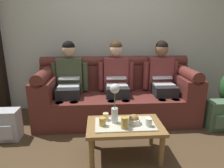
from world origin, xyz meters
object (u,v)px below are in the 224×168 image
object	(u,v)px
person_left	(69,79)
snack_bowl	(134,120)
flower_vase	(115,101)
backpack_left	(8,125)
backpack_right	(218,115)
cup_near_left	(124,123)
couch	(116,96)
coffee_table	(125,129)
person_right	(162,77)
cup_near_right	(102,122)
person_middle	(116,78)
cup_far_center	(106,117)
cup_far_left	(149,122)

from	to	relation	value
person_left	snack_bowl	bearing A→B (deg)	-51.82
flower_vase	backpack_left	bearing A→B (deg)	162.23
flower_vase	backpack_right	world-z (taller)	flower_vase
person_left	snack_bowl	xyz separation A→B (m)	(0.81, -1.04, -0.22)
snack_bowl	cup_near_left	distance (m)	0.15
couch	coffee_table	distance (m)	1.03
person_left	person_right	world-z (taller)	same
cup_near_right	person_middle	bearing A→B (deg)	77.10
person_right	cup_near_right	size ratio (longest dim) A/B	13.36
cup_near_right	backpack_right	size ratio (longest dim) A/B	0.22
person_left	backpack_right	xyz separation A→B (m)	(2.13, -0.49, -0.45)
person_left	cup_far_center	size ratio (longest dim) A/B	15.08
person_right	coffee_table	world-z (taller)	person_right
cup_far_left	couch	bearing A→B (deg)	102.35
person_middle	flower_vase	distance (m)	1.00
snack_bowl	person_middle	bearing A→B (deg)	95.25
couch	person_right	distance (m)	0.78
coffee_table	cup_far_center	distance (m)	0.25
person_left	cup_near_right	world-z (taller)	person_left
coffee_table	flower_vase	world-z (taller)	flower_vase
cup_far_left	flower_vase	bearing A→B (deg)	163.54
cup_near_left	cup_near_right	size ratio (longest dim) A/B	1.35
flower_vase	cup_far_left	distance (m)	0.42
cup_near_right	person_left	bearing A→B (deg)	114.11
cup_near_right	cup_far_center	distance (m)	0.14
person_left	person_middle	xyz separation A→B (m)	(0.72, 0.00, -0.00)
person_middle	backpack_right	bearing A→B (deg)	-19.15
person_right	flower_vase	world-z (taller)	person_right
cup_near_left	person_left	bearing A→B (deg)	121.62
couch	cup_near_left	xyz separation A→B (m)	(-0.02, -1.14, 0.10)
person_middle	cup_near_left	xyz separation A→B (m)	(-0.02, -1.14, -0.19)
coffee_table	backpack_right	distance (m)	1.52
couch	coffee_table	bearing A→B (deg)	-90.00
person_right	cup_near_right	bearing A→B (deg)	-132.16
person_right	cup_far_left	bearing A→B (deg)	-113.39
cup_far_center	backpack_left	size ratio (longest dim) A/B	0.20
flower_vase	cup_near_left	size ratio (longest dim) A/B	3.56
person_left	backpack_left	world-z (taller)	person_left
snack_bowl	backpack_right	size ratio (longest dim) A/B	0.33
couch	person_left	bearing A→B (deg)	-179.64
backpack_left	cup_near_right	bearing A→B (deg)	-22.27
person_right	backpack_right	world-z (taller)	person_right
person_middle	cup_near_right	size ratio (longest dim) A/B	13.36
coffee_table	cup_far_center	size ratio (longest dim) A/B	10.12
backpack_left	cup_far_center	bearing A→B (deg)	-16.03
cup_near_left	cup_far_center	bearing A→B (deg)	131.32
flower_vase	cup_far_left	size ratio (longest dim) A/B	5.17
person_right	cup_far_center	bearing A→B (deg)	-134.86
person_right	cup_near_right	distance (m)	1.45
snack_bowl	backpack_left	size ratio (longest dim) A/B	0.35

